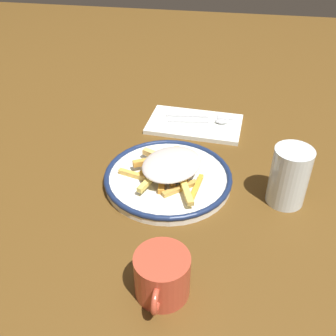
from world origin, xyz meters
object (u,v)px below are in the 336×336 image
Objects in this scene: fries_heap at (170,166)px; spoon at (208,121)px; fork at (201,116)px; water_glass at (289,176)px; coffee_mug at (162,276)px; plate at (168,178)px; napkin at (195,124)px.

spoon is (-0.24, 0.06, -0.03)m from fries_heap.
fries_heap is 1.12× the size of fork.
coffee_mug is at bearing -38.45° from water_glass.
fork is (-0.27, 0.04, 0.00)m from plate.
plate is at bearing -14.50° from spoon.
fries_heap is at bearing -172.90° from coffee_mug.
plate is 1.51× the size of fork.
napkin is 1.97× the size of water_glass.
plate is 0.24m from water_glass.
water_glass is (0.29, 0.20, 0.05)m from fork.
water_glass is (0.26, 0.17, 0.04)m from spoon.
napkin is 0.03m from fork.
fork is at bearing -138.13° from spoon.
coffee_mug is (0.51, 0.01, 0.03)m from napkin.
water_glass reaches higher than fork.
spoon is 1.39× the size of coffee_mug.
fries_heap is 0.27m from fork.
water_glass reaches higher than spoon.
coffee_mug is at bearing 7.89° from plate.
plate is 1.14× the size of napkin.
coffee_mug is at bearing 1.03° from napkin.
water_glass reaches higher than fries_heap.
water_glass is (0.26, 0.21, 0.05)m from napkin.
fork is 0.03m from spoon.
fries_heap is 0.23m from water_glass.
fries_heap is 1.30× the size of spoon.
coffee_mug is at bearing -0.32° from fork.
fries_heap is 1.81× the size of coffee_mug.
plate reaches higher than spoon.
coffee_mug reaches higher than fork.
spoon is at bearing 96.74° from napkin.
napkin is 1.54× the size of spoon.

